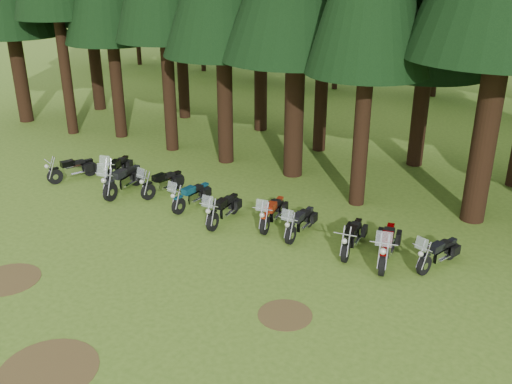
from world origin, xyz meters
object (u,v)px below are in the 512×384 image
motorcycle_8 (352,238)px  motorcycle_5 (223,210)px  motorcycle_3 (163,183)px  motorcycle_2 (123,181)px  motorcycle_10 (438,254)px  motorcycle_7 (300,223)px  motorcycle_4 (192,196)px  motorcycle_1 (118,169)px  motorcycle_6 (272,213)px  motorcycle_0 (73,170)px  motorcycle_9 (387,246)px

motorcycle_8 → motorcycle_5: bearing=176.4°
motorcycle_3 → motorcycle_5: size_ratio=0.97×
motorcycle_3 → motorcycle_8: size_ratio=1.00×
motorcycle_2 → motorcycle_10: bearing=-4.6°
motorcycle_5 → motorcycle_7: size_ratio=1.06×
motorcycle_4 → motorcycle_1: bearing=176.3°
motorcycle_2 → motorcycle_6: 6.26m
motorcycle_2 → motorcycle_10: motorcycle_2 is taller
motorcycle_0 → motorcycle_2: motorcycle_2 is taller
motorcycle_2 → motorcycle_3: 1.52m
motorcycle_8 → motorcycle_1: bearing=168.2°
motorcycle_10 → motorcycle_8: bearing=-153.3°
motorcycle_7 → motorcycle_6: bearing=169.7°
motorcycle_6 → motorcycle_8: size_ratio=1.01×
motorcycle_1 → motorcycle_2: 1.42m
motorcycle_1 → motorcycle_7: bearing=-23.8°
motorcycle_3 → motorcycle_7: (6.01, -0.40, -0.01)m
motorcycle_9 → motorcycle_4: bearing=166.5°
motorcycle_9 → motorcycle_10: bearing=6.4°
motorcycle_2 → motorcycle_9: size_ratio=1.01×
motorcycle_3 → motorcycle_5: bearing=-4.0°
motorcycle_3 → motorcycle_7: 6.02m
motorcycle_4 → motorcycle_0: bearing=-172.6°
motorcycle_1 → motorcycle_3: size_ratio=1.04×
motorcycle_1 → motorcycle_9: motorcycle_9 is taller
motorcycle_4 → motorcycle_8: motorcycle_4 is taller
motorcycle_10 → motorcycle_9: bearing=-142.9°
motorcycle_9 → motorcycle_10: (1.39, 0.46, -0.09)m
motorcycle_0 → motorcycle_1: (1.61, 0.88, 0.04)m
motorcycle_1 → motorcycle_10: size_ratio=1.11×
motorcycle_3 → motorcycle_9: 8.99m
motorcycle_2 → motorcycle_7: bearing=-5.0°
motorcycle_1 → motorcycle_10: 12.84m
motorcycle_8 → motorcycle_10: (2.52, 0.35, -0.02)m
motorcycle_2 → motorcycle_10: (11.72, 0.52, -0.09)m
motorcycle_8 → motorcycle_0: bearing=172.9°
motorcycle_4 → motorcycle_6: bearing=8.5°
motorcycle_3 → motorcycle_6: 4.89m
motorcycle_4 → motorcycle_7: size_ratio=1.01×
motorcycle_8 → motorcycle_7: bearing=168.3°
motorcycle_6 → motorcycle_10: motorcycle_6 is taller
motorcycle_6 → motorcycle_9: size_ratio=0.88×
motorcycle_2 → motorcycle_4: size_ratio=1.18×
motorcycle_6 → motorcycle_1: bearing=167.4°
motorcycle_2 → motorcycle_5: motorcycle_2 is taller
motorcycle_3 → motorcycle_9: bearing=6.5°
motorcycle_2 → motorcycle_7: 7.37m
motorcycle_6 → motorcycle_10: size_ratio=1.08×
motorcycle_7 → motorcycle_8: bearing=-5.2°
motorcycle_9 → motorcycle_6: bearing=162.4°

